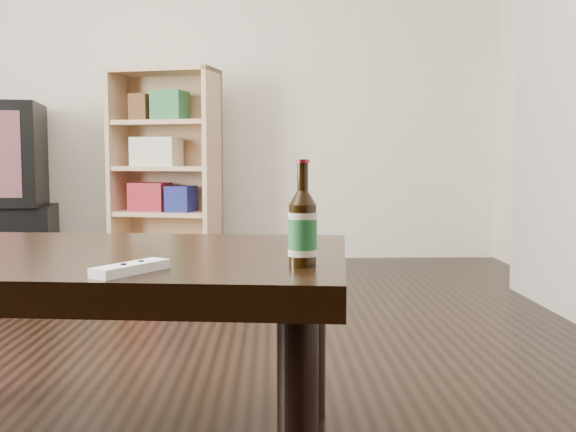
{
  "coord_description": "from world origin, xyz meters",
  "views": [
    {
      "loc": [
        0.85,
        -1.94,
        0.73
      ],
      "look_at": [
        0.89,
        -0.57,
        0.61
      ],
      "focal_mm": 42.0,
      "sensor_mm": 36.0,
      "label": 1
    }
  ],
  "objects_px": {
    "bookshelf": "(165,164)",
    "beer_bottle": "(303,229)",
    "coffee_table": "(62,279)",
    "remote": "(131,268)"
  },
  "relations": [
    {
      "from": "bookshelf",
      "to": "coffee_table",
      "type": "bearing_deg",
      "value": -71.23
    },
    {
      "from": "coffee_table",
      "to": "remote",
      "type": "height_order",
      "value": "remote"
    },
    {
      "from": "bookshelf",
      "to": "beer_bottle",
      "type": "height_order",
      "value": "bookshelf"
    },
    {
      "from": "beer_bottle",
      "to": "remote",
      "type": "bearing_deg",
      "value": -166.61
    },
    {
      "from": "coffee_table",
      "to": "beer_bottle",
      "type": "xyz_separation_m",
      "value": [
        0.57,
        -0.24,
        0.14
      ]
    },
    {
      "from": "beer_bottle",
      "to": "remote",
      "type": "relative_size",
      "value": 1.3
    },
    {
      "from": "coffee_table",
      "to": "beer_bottle",
      "type": "height_order",
      "value": "beer_bottle"
    },
    {
      "from": "bookshelf",
      "to": "beer_bottle",
      "type": "relative_size",
      "value": 6.09
    },
    {
      "from": "bookshelf",
      "to": "remote",
      "type": "height_order",
      "value": "bookshelf"
    },
    {
      "from": "coffee_table",
      "to": "bookshelf",
      "type": "bearing_deg",
      "value": 94.23
    }
  ]
}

